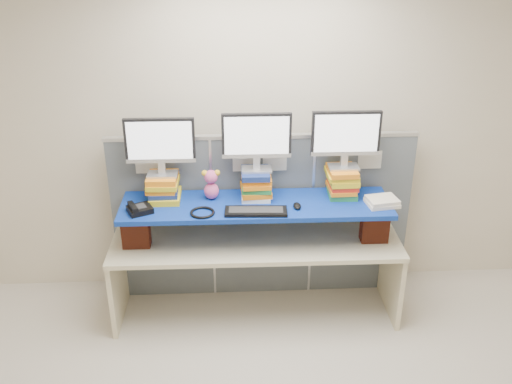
{
  "coord_description": "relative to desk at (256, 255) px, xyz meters",
  "views": [
    {
      "loc": [
        -0.29,
        -2.62,
        3.11
      ],
      "look_at": [
        -0.07,
        1.46,
        1.16
      ],
      "focal_mm": 40.0,
      "sensor_mm": 36.0,
      "label": 1
    }
  ],
  "objects": [
    {
      "name": "book_stack_center",
      "position": [
        0.01,
        0.12,
        0.6
      ],
      "size": [
        0.26,
        0.31,
        0.24
      ],
      "color": "white",
      "rests_on": "blue_board"
    },
    {
      "name": "brick_pier_left",
      "position": [
        -0.97,
        -0.04,
        0.3
      ],
      "size": [
        0.22,
        0.12,
        0.3
      ],
      "primitive_type": "cube",
      "rotation": [
        0.0,
        0.0,
        -0.01
      ],
      "color": "maroon",
      "rests_on": "desk"
    },
    {
      "name": "binder_stack",
      "position": [
        1.0,
        -0.08,
        0.51
      ],
      "size": [
        0.27,
        0.23,
        0.06
      ],
      "rotation": [
        0.0,
        0.0,
        0.17
      ],
      "color": "silver",
      "rests_on": "blue_board"
    },
    {
      "name": "brick_pier_right",
      "position": [
        0.97,
        -0.06,
        0.3
      ],
      "size": [
        0.22,
        0.12,
        0.3
      ],
      "primitive_type": "cube",
      "rotation": [
        0.0,
        0.0,
        -0.01
      ],
      "color": "maroon",
      "rests_on": "desk"
    },
    {
      "name": "keyboard",
      "position": [
        -0.01,
        -0.17,
        0.5
      ],
      "size": [
        0.49,
        0.19,
        0.03
      ],
      "rotation": [
        0.0,
        0.0,
        -0.05
      ],
      "color": "black",
      "rests_on": "blue_board"
    },
    {
      "name": "room",
      "position": [
        0.07,
        -1.46,
        0.82
      ],
      "size": [
        5.0,
        4.0,
        2.8
      ],
      "color": "beige",
      "rests_on": "ground"
    },
    {
      "name": "book_stack_left",
      "position": [
        -0.74,
        0.13,
        0.59
      ],
      "size": [
        0.27,
        0.31,
        0.21
      ],
      "color": "gold",
      "rests_on": "blue_board"
    },
    {
      "name": "mouse",
      "position": [
        0.32,
        -0.1,
        0.5
      ],
      "size": [
        0.08,
        0.12,
        0.03
      ],
      "primitive_type": "ellipsoid",
      "rotation": [
        0.0,
        0.0,
        0.16
      ],
      "color": "black",
      "rests_on": "blue_board"
    },
    {
      "name": "plush_toy",
      "position": [
        -0.36,
        0.1,
        0.61
      ],
      "size": [
        0.15,
        0.11,
        0.25
      ],
      "rotation": [
        0.0,
        0.0,
        -0.11
      ],
      "color": "#DA538F",
      "rests_on": "blue_board"
    },
    {
      "name": "headset",
      "position": [
        -0.42,
        -0.16,
        0.5
      ],
      "size": [
        0.23,
        0.23,
        0.02
      ],
      "primitive_type": "torus",
      "rotation": [
        0.0,
        0.0,
        -0.21
      ],
      "color": "black",
      "rests_on": "blue_board"
    },
    {
      "name": "book_stack_right",
      "position": [
        0.71,
        0.11,
        0.61
      ],
      "size": [
        0.25,
        0.3,
        0.24
      ],
      "color": "#228041",
      "rests_on": "blue_board"
    },
    {
      "name": "monitor_right",
      "position": [
        0.71,
        0.11,
        1.0
      ],
      "size": [
        0.55,
        0.15,
        0.48
      ],
      "rotation": [
        0.0,
        0.0,
        -0.01
      ],
      "color": "#B3B3B8",
      "rests_on": "book_stack_right"
    },
    {
      "name": "monitor_center",
      "position": [
        0.01,
        0.12,
        0.99
      ],
      "size": [
        0.55,
        0.15,
        0.48
      ],
      "rotation": [
        0.0,
        0.0,
        -0.01
      ],
      "color": "#B3B3B8",
      "rests_on": "book_stack_center"
    },
    {
      "name": "cubicle_partition",
      "position": [
        0.07,
        0.32,
        0.19
      ],
      "size": [
        2.6,
        0.06,
        1.53
      ],
      "color": "#51585F",
      "rests_on": "ground"
    },
    {
      "name": "blue_board",
      "position": [
        0.0,
        0.0,
        0.47
      ],
      "size": [
        2.17,
        0.56,
        0.04
      ],
      "primitive_type": "cube",
      "rotation": [
        0.0,
        0.0,
        -0.01
      ],
      "color": "#0B3995",
      "rests_on": "brick_pier_left"
    },
    {
      "name": "desk_phone",
      "position": [
        -0.91,
        -0.11,
        0.51
      ],
      "size": [
        0.23,
        0.22,
        0.08
      ],
      "rotation": [
        0.0,
        0.0,
        0.44
      ],
      "color": "black",
      "rests_on": "blue_board"
    },
    {
      "name": "desk",
      "position": [
        0.0,
        0.0,
        0.0
      ],
      "size": [
        2.39,
        0.71,
        0.72
      ],
      "rotation": [
        0.0,
        0.0,
        -0.01
      ],
      "color": "beige",
      "rests_on": "ground"
    },
    {
      "name": "monitor_left",
      "position": [
        -0.74,
        0.12,
        0.96
      ],
      "size": [
        0.55,
        0.15,
        0.48
      ],
      "rotation": [
        0.0,
        0.0,
        -0.01
      ],
      "color": "#B3B3B8",
      "rests_on": "book_stack_left"
    }
  ]
}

